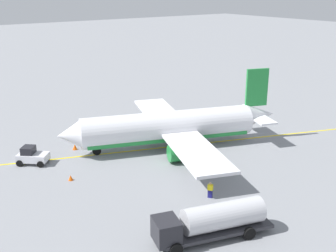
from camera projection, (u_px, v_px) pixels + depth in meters
ground_plane at (168, 147)px, 56.07m from camera, size 400.00×400.00×0.00m
airplane at (171, 127)px, 55.29m from camera, size 29.31×29.87×9.98m
fuel_tanker at (212, 220)px, 35.38m from camera, size 10.85×5.29×3.15m
pushback_tug at (32, 156)px, 50.59m from camera, size 4.07×3.98×2.20m
refueling_worker at (210, 190)px, 42.53m from camera, size 0.59×0.63×1.71m
safety_cone_nose at (71, 178)px, 46.45m from camera, size 0.54×0.54×0.60m
safety_cone_wingtip at (75, 147)px, 55.14m from camera, size 0.63×0.63×0.70m
taxi_line_marking at (168, 147)px, 56.07m from camera, size 83.59×30.38×0.01m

